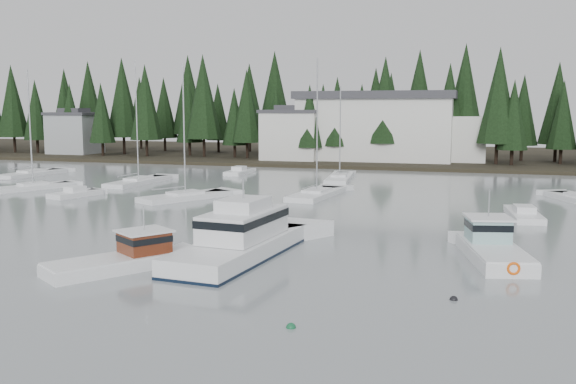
# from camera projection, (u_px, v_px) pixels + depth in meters

# --- Properties ---
(ground) EXTENTS (260.00, 260.00, 0.00)m
(ground) POSITION_uv_depth(u_px,v_px,m) (165.00, 348.00, 23.80)
(ground) COLOR gray
(ground) RESTS_ON ground
(far_shore_land) EXTENTS (240.00, 54.00, 1.00)m
(far_shore_land) POSITION_uv_depth(u_px,v_px,m) (415.00, 157.00, 115.98)
(far_shore_land) COLOR black
(far_shore_land) RESTS_ON ground
(conifer_treeline) EXTENTS (200.00, 22.00, 20.00)m
(conifer_treeline) POSITION_uv_depth(u_px,v_px,m) (409.00, 162.00, 105.53)
(conifer_treeline) COLOR black
(conifer_treeline) RESTS_ON ground
(house_west) EXTENTS (9.54, 7.42, 8.75)m
(house_west) POSITION_uv_depth(u_px,v_px,m) (292.00, 134.00, 103.35)
(house_west) COLOR silver
(house_west) RESTS_ON ground
(house_far_west) EXTENTS (8.48, 7.42, 8.25)m
(house_far_west) POSITION_uv_depth(u_px,v_px,m) (75.00, 132.00, 117.14)
(house_far_west) COLOR #999EA0
(house_far_west) RESTS_ON ground
(harbor_inn) EXTENTS (29.50, 11.50, 10.90)m
(harbor_inn) POSITION_uv_depth(u_px,v_px,m) (388.00, 127.00, 102.13)
(harbor_inn) COLOR silver
(harbor_inn) RESTS_ON ground
(lobster_boat_brown) EXTENTS (6.65, 8.06, 3.93)m
(lobster_boat_brown) POSITION_uv_depth(u_px,v_px,m) (124.00, 261.00, 35.52)
(lobster_boat_brown) COLOR white
(lobster_boat_brown) RESTS_ON ground
(cabin_cruiser_center) EXTENTS (5.08, 12.83, 5.37)m
(cabin_cruiser_center) POSITION_uv_depth(u_px,v_px,m) (241.00, 243.00, 38.28)
(cabin_cruiser_center) COLOR white
(cabin_cruiser_center) RESTS_ON ground
(lobster_boat_teal) EXTENTS (4.56, 8.54, 4.51)m
(lobster_boat_teal) POSITION_uv_depth(u_px,v_px,m) (492.00, 250.00, 37.72)
(lobster_boat_teal) COLOR white
(lobster_boat_teal) RESTS_ON ground
(sailboat_0) EXTENTS (4.06, 10.29, 14.22)m
(sailboat_0) POSITION_uv_depth(u_px,v_px,m) (317.00, 196.00, 64.32)
(sailboat_0) COLOR white
(sailboat_0) RESTS_ON ground
(sailboat_2) EXTENTS (3.76, 10.26, 13.70)m
(sailboat_2) POSITION_uv_depth(u_px,v_px,m) (32.00, 175.00, 84.11)
(sailboat_2) COLOR white
(sailboat_2) RESTS_ON ground
(sailboat_3) EXTENTS (3.24, 10.81, 14.68)m
(sailboat_3) POSITION_uv_depth(u_px,v_px,m) (139.00, 183.00, 75.25)
(sailboat_3) COLOR white
(sailboat_3) RESTS_ON ground
(sailboat_5) EXTENTS (7.11, 9.79, 13.55)m
(sailboat_5) POSITION_uv_depth(u_px,v_px,m) (185.00, 198.00, 62.54)
(sailboat_5) COLOR white
(sailboat_5) RESTS_ON ground
(sailboat_8) EXTENTS (5.87, 8.80, 13.41)m
(sailboat_8) POSITION_uv_depth(u_px,v_px,m) (33.00, 189.00, 69.91)
(sailboat_8) COLOR white
(sailboat_8) RESTS_ON ground
(sailboat_9) EXTENTS (3.75, 11.14, 12.00)m
(sailboat_9) POSITION_uv_depth(u_px,v_px,m) (340.00, 179.00, 79.07)
(sailboat_9) COLOR white
(sailboat_9) RESTS_ON ground
(runabout_0) EXTENTS (3.60, 5.75, 1.42)m
(runabout_0) POSITION_uv_depth(u_px,v_px,m) (75.00, 195.00, 64.34)
(runabout_0) COLOR white
(runabout_0) RESTS_ON ground
(runabout_1) EXTENTS (2.90, 6.81, 1.42)m
(runabout_1) POSITION_uv_depth(u_px,v_px,m) (524.00, 217.00, 51.72)
(runabout_1) COLOR white
(runabout_1) RESTS_ON ground
(runabout_3) EXTENTS (2.33, 6.04, 1.42)m
(runabout_3) POSITION_uv_depth(u_px,v_px,m) (239.00, 173.00, 86.22)
(runabout_3) COLOR white
(runabout_3) RESTS_ON ground
(mooring_buoy_green) EXTENTS (0.41, 0.41, 0.41)m
(mooring_buoy_green) POSITION_uv_depth(u_px,v_px,m) (291.00, 328.00, 26.01)
(mooring_buoy_green) COLOR #145933
(mooring_buoy_green) RESTS_ON ground
(mooring_buoy_dark) EXTENTS (0.39, 0.39, 0.39)m
(mooring_buoy_dark) POSITION_uv_depth(u_px,v_px,m) (454.00, 300.00, 29.77)
(mooring_buoy_dark) COLOR black
(mooring_buoy_dark) RESTS_ON ground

